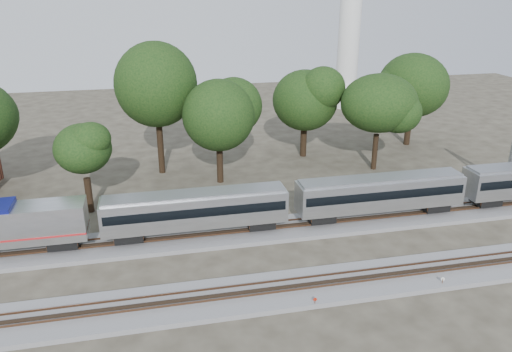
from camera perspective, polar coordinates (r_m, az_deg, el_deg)
The scene contains 12 objects.
ground at distance 42.65m, azimuth 2.35°, elevation -10.14°, with size 160.00×160.00×0.00m, color #383328.
track_far at distance 47.63m, azimuth 0.54°, elevation -6.25°, with size 160.00×5.00×0.73m.
track_near at distance 39.30m, azimuth 3.85°, elevation -12.84°, with size 160.00×5.00×0.73m.
switch_stand_red at distance 37.58m, azimuth 6.76°, elevation -14.06°, with size 0.28×0.05×0.89m.
switch_stand_white at distance 42.08m, azimuth 20.54°, elevation -11.18°, with size 0.28×0.15×0.92m.
switch_lever at distance 40.11m, azimuth 14.03°, elevation -12.83°, with size 0.50×0.30×0.30m, color #512D19.
tree_2 at distance 52.30m, azimuth -19.18°, elevation 2.96°, with size 6.97×6.97×9.83m.
tree_3 at distance 60.56m, azimuth -11.36°, elevation 10.19°, with size 11.19×11.19×15.78m.
tree_4 at distance 57.11m, azimuth -4.30°, elevation 6.91°, with size 8.26×8.26×11.65m.
tree_5 at distance 66.68m, azimuth 5.61°, elevation 8.59°, with size 7.84×7.84×11.06m.
tree_6 at distance 63.00m, azimuth 13.90°, elevation 8.07°, with size 8.65×8.65×12.19m.
tree_7 at distance 74.65m, azimuth 17.51°, elevation 9.85°, with size 8.82×8.82×12.44m.
Camera 1 is at (-9.42, -35.17, 22.21)m, focal length 35.00 mm.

